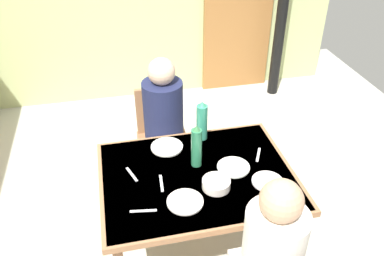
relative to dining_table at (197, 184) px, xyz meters
The scene contains 18 objects.
ground_plane 0.73m from the dining_table, 128.99° to the left, with size 5.90×5.90×0.00m, color #BAB8AC.
door_wooden 2.63m from the dining_table, 66.45° to the left, with size 0.80×0.05×2.00m, color #9A6433.
dining_table is the anchor object (origin of this frame).
chair_far_diner 0.83m from the dining_table, 96.97° to the left, with size 0.40×0.40×0.87m.
person_near_diner 0.72m from the dining_table, 72.68° to the right, with size 0.30×0.37×0.77m.
person_far_diner 0.70m from the dining_table, 98.35° to the left, with size 0.30×0.37×0.77m.
water_bottle_green_near 0.24m from the dining_table, 80.06° to the left, with size 0.07×0.07×0.30m.
water_bottle_green_far 0.45m from the dining_table, 72.18° to the left, with size 0.08×0.08×0.29m.
serving_bowl_center 0.19m from the dining_table, 59.30° to the right, with size 0.17×0.17×0.06m, color silver.
dinner_plate_near_left 0.27m from the dining_table, 119.19° to the right, with size 0.21×0.21×0.01m, color white.
dinner_plate_near_right 0.44m from the dining_table, 22.33° to the right, with size 0.19×0.19×0.01m, color white.
dinner_plate_far_center 0.25m from the dining_table, ahead, with size 0.21×0.21×0.01m, color white.
dinner_plate_far_side 0.35m from the dining_table, 113.56° to the left, with size 0.22×0.22×0.01m, color white.
drinking_glass_by_near_diner 0.54m from the dining_table, 43.54° to the right, with size 0.06×0.06×0.10m, color silver.
cutlery_knife_near 0.25m from the dining_table, behind, with size 0.15×0.02×0.00m, color silver.
cutlery_fork_near 0.44m from the dining_table, 147.00° to the right, with size 0.15×0.02×0.00m, color silver.
cutlery_knife_far 0.46m from the dining_table, 13.09° to the left, with size 0.15×0.02×0.00m, color silver.
cutlery_fork_far 0.42m from the dining_table, 167.56° to the left, with size 0.15×0.02×0.00m, color silver.
Camera 1 is at (-0.25, -2.08, 2.36)m, focal length 37.25 mm.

